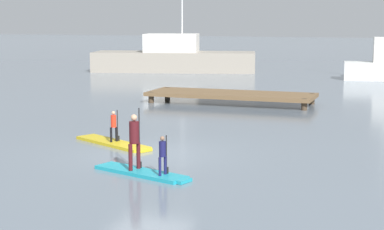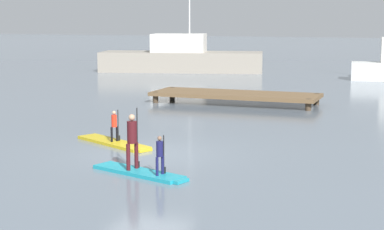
# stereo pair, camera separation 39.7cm
# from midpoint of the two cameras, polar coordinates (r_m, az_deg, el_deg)

# --- Properties ---
(ground_plane) EXTENTS (240.00, 240.00, 0.00)m
(ground_plane) POSITION_cam_midpoint_polar(r_m,az_deg,el_deg) (20.10, -4.43, -3.59)
(ground_plane) COLOR slate
(paddleboard_near) EXTENTS (3.38, 2.17, 0.10)m
(paddleboard_near) POSITION_cam_midpoint_polar(r_m,az_deg,el_deg) (21.82, -7.57, -2.52)
(paddleboard_near) COLOR gold
(paddleboard_near) RESTS_ON ground
(paddler_child_solo) EXTENTS (0.25, 0.35, 1.08)m
(paddler_child_solo) POSITION_cam_midpoint_polar(r_m,az_deg,el_deg) (21.70, -7.57, -0.86)
(paddler_child_solo) COLOR black
(paddler_child_solo) RESTS_ON paddleboard_near
(paddleboard_far) EXTENTS (3.12, 1.56, 0.10)m
(paddleboard_far) POSITION_cam_midpoint_polar(r_m,az_deg,el_deg) (17.63, -5.12, -5.20)
(paddleboard_far) COLOR #1E9EB2
(paddleboard_far) RESTS_ON ground
(paddler_adult) EXTENTS (0.35, 0.48, 1.71)m
(paddler_adult) POSITION_cam_midpoint_polar(r_m,az_deg,el_deg) (17.63, -5.85, -2.07)
(paddler_adult) COLOR #4C1419
(paddler_adult) RESTS_ON paddleboard_far
(paddler_child_front) EXTENTS (0.24, 0.37, 1.07)m
(paddler_child_front) POSITION_cam_midpoint_polar(r_m,az_deg,el_deg) (17.02, -3.31, -3.47)
(paddler_child_front) COLOR #19194C
(paddler_child_front) RESTS_ON paddleboard_far
(fishing_boat_white_large) EXTENTS (13.35, 6.74, 11.11)m
(fishing_boat_white_large) POSITION_cam_midpoint_polar(r_m,az_deg,el_deg) (50.80, -1.87, 5.17)
(fishing_boat_white_large) COLOR #9E9384
(fishing_boat_white_large) RESTS_ON ground
(floating_dock) EXTENTS (8.37, 2.83, 0.54)m
(floating_dock) POSITION_cam_midpoint_polar(r_m,az_deg,el_deg) (31.91, 3.17, 1.84)
(floating_dock) COLOR brown
(floating_dock) RESTS_ON ground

